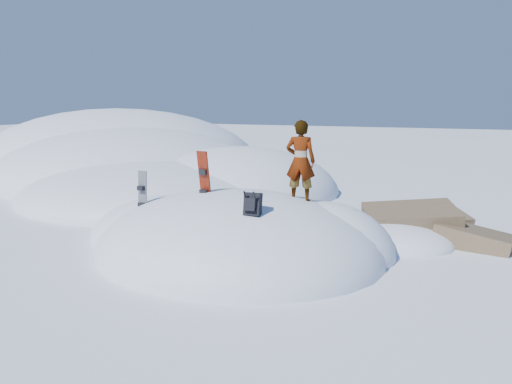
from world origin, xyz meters
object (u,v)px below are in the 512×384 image
at_px(snowboard_red, 205,184).
at_px(backpack, 252,204).
at_px(snowboard_dark, 142,198).
at_px(person, 300,161).

relative_size(snowboard_red, backpack, 2.94).
bearing_deg(snowboard_dark, person, 17.75).
relative_size(backpack, person, 0.29).
xyz_separation_m(snowboard_red, snowboard_dark, (-1.80, -0.02, -0.47)).
bearing_deg(snowboard_red, backpack, -19.73).
distance_m(snowboard_red, snowboard_dark, 1.86).
bearing_deg(backpack, snowboard_dark, 156.93).
distance_m(snowboard_dark, person, 4.14).
relative_size(snowboard_dark, person, 0.75).
bearing_deg(snowboard_dark, backpack, -9.92).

